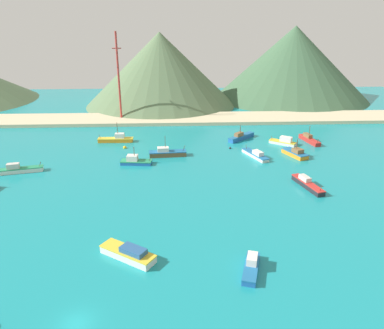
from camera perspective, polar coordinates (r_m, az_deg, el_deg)
The scene contains 19 objects.
ground at distance 78.03m, azimuth -11.99°, elevation -7.01°, with size 260.00×280.00×0.50m.
fishing_boat_0 at distance 62.89m, azimuth -9.61°, elevation -13.20°, with size 9.73×7.86×2.26m.
fishing_boat_1 at distance 60.17m, azimuth 9.03°, elevation -15.08°, with size 4.19×7.88×2.26m.
fishing_boat_2 at distance 105.28m, azimuth -3.83°, elevation 1.78°, with size 10.60×3.57×5.92m.
fishing_boat_3 at distance 109.03m, azimuth 15.47°, elevation 1.69°, with size 6.09×8.77×4.99m.
fishing_boat_4 at distance 103.51m, azimuth -24.90°, elevation -0.68°, with size 11.40×4.56×2.52m.
fishing_boat_5 at distance 119.71m, azimuth -11.45°, elevation 3.82°, with size 10.95×2.66×6.26m.
fishing_boat_6 at distance 105.85m, azimuth 9.68°, elevation 1.50°, with size 6.16×10.62×2.10m.
fishing_boat_7 at distance 89.87m, azimuth 17.15°, elevation -2.84°, with size 4.70×10.86×2.53m.
fishing_boat_8 at distance 120.70m, azimuth 7.47°, elevation 4.21°, with size 9.50×9.01×4.83m.
fishing_boat_11 at distance 122.91m, azimuth 17.42°, elevation 3.69°, with size 4.02×10.29×5.17m.
fishing_boat_13 at distance 118.14m, azimuth 13.80°, elevation 3.41°, with size 8.06×6.78×2.61m.
fishing_boat_14 at distance 100.52m, azimuth -8.65°, elevation 0.54°, with size 8.45×3.83×4.79m.
buoy_0 at distance 111.96m, azimuth 5.82°, elevation 2.49°, with size 0.71×0.71×0.71m.
buoy_1 at distance 113.45m, azimuth -10.21°, elevation 2.55°, with size 1.07×1.07×1.07m.
beach_strip at distance 143.53m, azimuth -7.73°, elevation 6.87°, with size 247.00×16.39×1.20m, color beige.
hill_central at distance 168.26m, azimuth -4.85°, elevation 14.27°, with size 65.79×65.79×30.86m.
hill_east at distance 188.10m, azimuth 15.12°, elevation 14.73°, with size 71.79×71.79×33.01m.
radio_tower at distance 141.85m, azimuth -11.12°, elevation 12.98°, with size 3.20×2.56×31.99m.
Camera 1 is at (13.17, -37.63, 36.38)m, focal length 35.01 mm.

